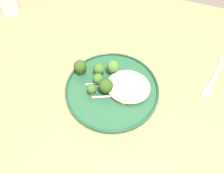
% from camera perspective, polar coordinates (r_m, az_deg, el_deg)
% --- Properties ---
extents(ground, '(6.00, 6.00, 0.00)m').
position_cam_1_polar(ground, '(1.38, 1.55, -16.84)').
color(ground, '#665B51').
extents(wooden_dining_table, '(1.40, 1.00, 0.74)m').
position_cam_1_polar(wooden_dining_table, '(0.78, 2.64, -2.51)').
color(wooden_dining_table, '#9E754C').
rests_on(wooden_dining_table, ground).
extents(dinner_plate, '(0.29, 0.29, 0.02)m').
position_cam_1_polar(dinner_plate, '(0.69, 0.00, -0.53)').
color(dinner_plate, '#235133').
rests_on(dinner_plate, wooden_dining_table).
extents(noodle_bed, '(0.14, 0.12, 0.03)m').
position_cam_1_polar(noodle_bed, '(0.68, 4.20, 0.19)').
color(noodle_bed, beige).
rests_on(noodle_bed, dinner_plate).
extents(seared_scallop_large_seared, '(0.02, 0.02, 0.02)m').
position_cam_1_polar(seared_scallop_large_seared, '(0.68, 3.82, 0.10)').
color(seared_scallop_large_seared, beige).
rests_on(seared_scallop_large_seared, dinner_plate).
extents(seared_scallop_center_golden, '(0.03, 0.03, 0.02)m').
position_cam_1_polar(seared_scallop_center_golden, '(0.69, 4.92, 1.64)').
color(seared_scallop_center_golden, beige).
rests_on(seared_scallop_center_golden, dinner_plate).
extents(seared_scallop_right_edge, '(0.02, 0.02, 0.01)m').
position_cam_1_polar(seared_scallop_right_edge, '(0.68, 6.34, 0.23)').
color(seared_scallop_right_edge, '#E5C689').
rests_on(seared_scallop_right_edge, dinner_plate).
extents(seared_scallop_half_hidden, '(0.03, 0.03, 0.01)m').
position_cam_1_polar(seared_scallop_half_hidden, '(0.65, 3.23, -3.14)').
color(seared_scallop_half_hidden, '#DBB77A').
rests_on(seared_scallop_half_hidden, dinner_plate).
extents(seared_scallop_tiny_bay, '(0.03, 0.03, 0.01)m').
position_cam_1_polar(seared_scallop_tiny_bay, '(0.67, 1.18, -0.54)').
color(seared_scallop_tiny_bay, '#DBB77A').
rests_on(seared_scallop_tiny_bay, dinner_plate).
extents(seared_scallop_tilted_round, '(0.03, 0.03, 0.02)m').
position_cam_1_polar(seared_scallop_tilted_round, '(0.66, 5.77, -2.34)').
color(seared_scallop_tilted_round, '#E5C689').
rests_on(seared_scallop_tilted_round, dinner_plate).
extents(seared_scallop_front_small, '(0.03, 0.03, 0.02)m').
position_cam_1_polar(seared_scallop_front_small, '(0.66, 1.31, -1.98)').
color(seared_scallop_front_small, beige).
rests_on(seared_scallop_front_small, dinner_plate).
extents(broccoli_floret_near_rim, '(0.03, 0.03, 0.05)m').
position_cam_1_polar(broccoli_floret_near_rim, '(0.67, -3.61, 2.06)').
color(broccoli_floret_near_rim, '#89A356').
rests_on(broccoli_floret_near_rim, dinner_plate).
extents(broccoli_floret_beside_noodles, '(0.04, 0.04, 0.05)m').
position_cam_1_polar(broccoli_floret_beside_noodles, '(0.69, -3.36, 4.67)').
color(broccoli_floret_beside_noodles, '#7A994C').
rests_on(broccoli_floret_beside_noodles, dinner_plate).
extents(broccoli_floret_right_tilted, '(0.04, 0.04, 0.05)m').
position_cam_1_polar(broccoli_floret_right_tilted, '(0.69, 0.23, 5.25)').
color(broccoli_floret_right_tilted, '#7A994C').
rests_on(broccoli_floret_right_tilted, dinner_plate).
extents(broccoli_floret_rear_charred, '(0.03, 0.03, 0.04)m').
position_cam_1_polar(broccoli_floret_rear_charred, '(0.65, -5.26, -0.57)').
color(broccoli_floret_rear_charred, '#7A994C').
rests_on(broccoli_floret_rear_charred, dinner_plate).
extents(broccoli_floret_tall_stalk, '(0.04, 0.04, 0.05)m').
position_cam_1_polar(broccoli_floret_tall_stalk, '(0.70, -8.21, 5.19)').
color(broccoli_floret_tall_stalk, '#7A994C').
rests_on(broccoli_floret_tall_stalk, dinner_plate).
extents(broccoli_floret_split_head, '(0.04, 0.04, 0.06)m').
position_cam_1_polar(broccoli_floret_split_head, '(0.65, -1.58, 0.32)').
color(broccoli_floret_split_head, '#7A994C').
rests_on(broccoli_floret_split_head, dinner_plate).
extents(onion_sliver_short_strip, '(0.05, 0.03, 0.00)m').
position_cam_1_polar(onion_sliver_short_strip, '(0.69, -2.43, 0.38)').
color(onion_sliver_short_strip, silver).
rests_on(onion_sliver_short_strip, dinner_plate).
extents(onion_sliver_curled_piece, '(0.04, 0.02, 0.00)m').
position_cam_1_polar(onion_sliver_curled_piece, '(0.69, -5.06, 0.83)').
color(onion_sliver_curled_piece, silver).
rests_on(onion_sliver_curled_piece, dinner_plate).
extents(onion_sliver_long_sliver, '(0.05, 0.03, 0.00)m').
position_cam_1_polar(onion_sliver_long_sliver, '(0.66, -2.74, -2.56)').
color(onion_sliver_long_sliver, silver).
rests_on(onion_sliver_long_sliver, dinner_plate).
extents(dinner_fork, '(0.06, 0.19, 0.00)m').
position_cam_1_polar(dinner_fork, '(0.79, 24.67, 2.04)').
color(dinner_fork, silver).
rests_on(dinner_fork, wooden_dining_table).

